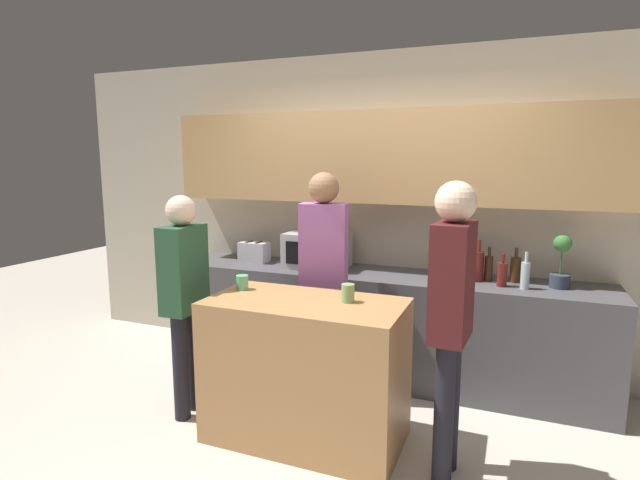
% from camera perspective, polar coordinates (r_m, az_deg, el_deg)
% --- Properties ---
extents(ground_plane, '(14.00, 14.00, 0.00)m').
position_cam_1_polar(ground_plane, '(3.26, -1.03, -24.42)').
color(ground_plane, beige).
extents(back_wall, '(6.40, 0.40, 2.70)m').
position_cam_1_polar(back_wall, '(4.30, 7.58, 5.55)').
color(back_wall, beige).
rests_on(back_wall, ground_plane).
extents(back_counter, '(3.60, 0.62, 0.88)m').
position_cam_1_polar(back_counter, '(4.26, 6.34, -9.56)').
color(back_counter, '#4C4C51').
rests_on(back_counter, ground_plane).
extents(kitchen_island, '(1.25, 0.65, 0.93)m').
position_cam_1_polar(kitchen_island, '(3.32, -1.66, -14.65)').
color(kitchen_island, '#B27F4C').
rests_on(kitchen_island, ground_plane).
extents(microwave, '(0.52, 0.39, 0.30)m').
position_cam_1_polar(microwave, '(4.31, -0.34, -1.16)').
color(microwave, '#B7BABC').
rests_on(microwave, back_counter).
extents(toaster, '(0.26, 0.16, 0.18)m').
position_cam_1_polar(toaster, '(4.58, -7.52, -1.37)').
color(toaster, silver).
rests_on(toaster, back_counter).
extents(potted_plant, '(0.14, 0.14, 0.40)m').
position_cam_1_polar(potted_plant, '(4.00, 25.84, -2.19)').
color(potted_plant, '#333D4C').
rests_on(potted_plant, back_counter).
extents(bottle_0, '(0.06, 0.06, 0.31)m').
position_cam_1_polar(bottle_0, '(4.09, 13.56, -2.43)').
color(bottle_0, silver).
rests_on(bottle_0, back_counter).
extents(bottle_1, '(0.06, 0.06, 0.30)m').
position_cam_1_polar(bottle_1, '(3.98, 14.59, -2.81)').
color(bottle_1, maroon).
rests_on(bottle_1, back_counter).
extents(bottle_2, '(0.08, 0.08, 0.28)m').
position_cam_1_polar(bottle_2, '(3.98, 16.26, -3.02)').
color(bottle_2, '#194723').
rests_on(bottle_2, back_counter).
extents(bottle_3, '(0.09, 0.09, 0.32)m').
position_cam_1_polar(bottle_3, '(4.01, 17.60, -2.78)').
color(bottle_3, maroon).
rests_on(bottle_3, back_counter).
extents(bottle_4, '(0.06, 0.06, 0.26)m').
position_cam_1_polar(bottle_4, '(4.05, 18.71, -3.03)').
color(bottle_4, '#472814').
rests_on(bottle_4, back_counter).
extents(bottle_5, '(0.07, 0.07, 0.24)m').
position_cam_1_polar(bottle_5, '(3.90, 20.09, -3.66)').
color(bottle_5, maroon).
rests_on(bottle_5, back_counter).
extents(bottle_6, '(0.08, 0.08, 0.27)m').
position_cam_1_polar(bottle_6, '(4.06, 21.42, -3.12)').
color(bottle_6, '#472814').
rests_on(bottle_6, back_counter).
extents(bottle_7, '(0.06, 0.06, 0.27)m').
position_cam_1_polar(bottle_7, '(3.89, 22.41, -3.70)').
color(bottle_7, silver).
rests_on(bottle_7, back_counter).
extents(cup_0, '(0.08, 0.08, 0.10)m').
position_cam_1_polar(cup_0, '(3.46, -8.87, -4.81)').
color(cup_0, '#67C28D').
rests_on(cup_0, kitchen_island).
extents(cup_1, '(0.08, 0.08, 0.11)m').
position_cam_1_polar(cup_1, '(3.12, 3.22, -6.08)').
color(cup_1, '#81B071').
rests_on(cup_1, kitchen_island).
extents(person_left, '(0.21, 0.34, 1.57)m').
position_cam_1_polar(person_left, '(3.59, -15.25, -5.34)').
color(person_left, black).
rests_on(person_left, ground_plane).
extents(person_center, '(0.37, 0.25, 1.71)m').
position_cam_1_polar(person_center, '(3.70, 0.41, -2.95)').
color(person_center, black).
rests_on(person_center, ground_plane).
extents(person_right, '(0.22, 0.35, 1.69)m').
position_cam_1_polar(person_right, '(2.85, 14.78, -7.28)').
color(person_right, black).
rests_on(person_right, ground_plane).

